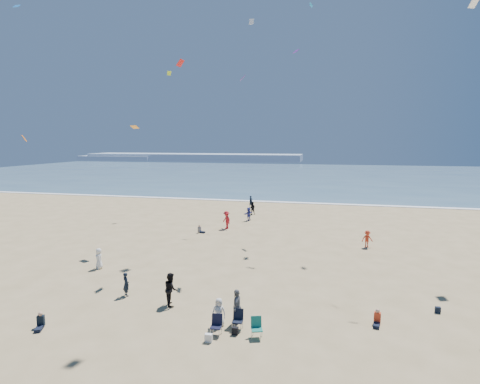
# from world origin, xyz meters

# --- Properties ---
(ground) EXTENTS (220.00, 220.00, 0.00)m
(ground) POSITION_xyz_m (0.00, 0.00, 0.00)
(ground) COLOR tan
(ground) RESTS_ON ground
(ocean) EXTENTS (220.00, 100.00, 0.06)m
(ocean) POSITION_xyz_m (0.00, 95.00, 0.03)
(ocean) COLOR #476B84
(ocean) RESTS_ON ground
(surf_line) EXTENTS (220.00, 1.20, 0.08)m
(surf_line) POSITION_xyz_m (0.00, 45.00, 0.04)
(surf_line) COLOR white
(surf_line) RESTS_ON ground
(headland_far) EXTENTS (110.00, 20.00, 3.20)m
(headland_far) POSITION_xyz_m (-60.00, 170.00, 1.60)
(headland_far) COLOR #7A8EA8
(headland_far) RESTS_ON ground
(headland_near) EXTENTS (40.00, 14.00, 2.00)m
(headland_near) POSITION_xyz_m (-100.00, 165.00, 1.00)
(headland_near) COLOR #7A8EA8
(headland_near) RESTS_ON ground
(standing_flyers) EXTENTS (26.15, 50.78, 1.94)m
(standing_flyers) POSITION_xyz_m (1.73, 15.04, 0.85)
(standing_flyers) COLOR gray
(standing_flyers) RESTS_ON ground
(seated_group) EXTENTS (17.66, 27.89, 0.84)m
(seated_group) POSITION_xyz_m (2.30, 5.44, 0.42)
(seated_group) COLOR silver
(seated_group) RESTS_ON ground
(chair_cluster) EXTENTS (2.69, 1.43, 1.00)m
(chair_cluster) POSITION_xyz_m (2.72, 4.15, 0.50)
(chair_cluster) COLOR black
(chair_cluster) RESTS_ON ground
(white_tote) EXTENTS (0.35, 0.20, 0.40)m
(white_tote) POSITION_xyz_m (1.59, 3.15, 0.20)
(white_tote) COLOR silver
(white_tote) RESTS_ON ground
(black_backpack) EXTENTS (0.30, 0.22, 0.38)m
(black_backpack) POSITION_xyz_m (2.66, 4.10, 0.19)
(black_backpack) COLOR black
(black_backpack) RESTS_ON ground
(navy_bag) EXTENTS (0.28, 0.18, 0.34)m
(navy_bag) POSITION_xyz_m (13.09, 8.94, 0.17)
(navy_bag) COLOR black
(navy_bag) RESTS_ON ground
(kites_aloft) EXTENTS (46.04, 39.53, 27.39)m
(kites_aloft) POSITION_xyz_m (8.94, 13.03, 14.99)
(kites_aloft) COLOR white
(kites_aloft) RESTS_ON ground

